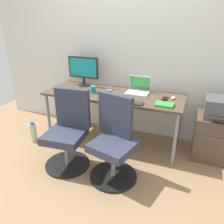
% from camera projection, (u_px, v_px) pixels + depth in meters
% --- Properties ---
extents(ground_plane, '(5.28, 5.28, 0.00)m').
position_uv_depth(ground_plane, '(113.00, 140.00, 3.35)').
color(ground_plane, '#9E7A56').
extents(back_wall, '(4.40, 0.04, 2.60)m').
position_uv_depth(back_wall, '(124.00, 47.00, 3.19)').
color(back_wall, silver).
rests_on(back_wall, ground).
extents(desk, '(1.90, 0.69, 0.73)m').
position_uv_depth(desk, '(113.00, 98.00, 3.08)').
color(desk, brown).
rests_on(desk, ground).
extents(office_chair_left, '(0.54, 0.54, 0.94)m').
position_uv_depth(office_chair_left, '(68.00, 133.00, 2.67)').
color(office_chair_left, black).
rests_on(office_chair_left, ground).
extents(office_chair_right, '(0.54, 0.54, 0.94)m').
position_uv_depth(office_chair_right, '(114.00, 142.00, 2.47)').
color(office_chair_right, black).
rests_on(office_chair_right, ground).
extents(side_cabinet, '(0.51, 0.43, 0.57)m').
position_uv_depth(side_cabinet, '(215.00, 138.00, 2.83)').
color(side_cabinet, brown).
rests_on(side_cabinet, ground).
extents(printer, '(0.38, 0.40, 0.24)m').
position_uv_depth(printer, '(221.00, 108.00, 2.67)').
color(printer, '#515156').
rests_on(printer, side_cabinet).
extents(water_bottle_on_floor, '(0.09, 0.09, 0.31)m').
position_uv_depth(water_bottle_on_floor, '(34.00, 132.00, 3.25)').
color(water_bottle_on_floor, '#A5D8B2').
rests_on(water_bottle_on_floor, ground).
extents(desktop_monitor, '(0.48, 0.18, 0.43)m').
position_uv_depth(desktop_monitor, '(83.00, 69.00, 3.32)').
color(desktop_monitor, '#262626').
rests_on(desktop_monitor, desk).
extents(open_laptop, '(0.31, 0.28, 0.22)m').
position_uv_depth(open_laptop, '(138.00, 89.00, 3.08)').
color(open_laptop, silver).
rests_on(open_laptop, desk).
extents(keyboard_by_monitor, '(0.34, 0.12, 0.02)m').
position_uv_depth(keyboard_by_monitor, '(67.00, 94.00, 3.02)').
color(keyboard_by_monitor, silver).
rests_on(keyboard_by_monitor, desk).
extents(keyboard_by_laptop, '(0.34, 0.12, 0.02)m').
position_uv_depth(keyboard_by_laptop, '(129.00, 102.00, 2.73)').
color(keyboard_by_laptop, '#2D2D2D').
rests_on(keyboard_by_laptop, desk).
extents(mouse_by_monitor, '(0.06, 0.10, 0.03)m').
position_uv_depth(mouse_by_monitor, '(173.00, 98.00, 2.86)').
color(mouse_by_monitor, silver).
rests_on(mouse_by_monitor, desk).
extents(mouse_by_laptop, '(0.06, 0.10, 0.03)m').
position_uv_depth(mouse_by_laptop, '(107.00, 99.00, 2.82)').
color(mouse_by_laptop, '#B7B7B7').
rests_on(mouse_by_laptop, desk).
extents(coffee_mug, '(0.08, 0.08, 0.09)m').
position_uv_depth(coffee_mug, '(93.00, 89.00, 3.08)').
color(coffee_mug, teal).
rests_on(coffee_mug, desk).
extents(pen_cup, '(0.07, 0.07, 0.10)m').
position_uv_depth(pen_cup, '(110.00, 94.00, 2.89)').
color(pen_cup, slate).
rests_on(pen_cup, desk).
extents(phone_near_laptop, '(0.07, 0.14, 0.01)m').
position_uv_depth(phone_near_laptop, '(165.00, 99.00, 2.86)').
color(phone_near_laptop, black).
rests_on(phone_near_laptop, desk).
extents(notebook, '(0.21, 0.15, 0.03)m').
position_uv_depth(notebook, '(164.00, 105.00, 2.65)').
color(notebook, green).
rests_on(notebook, desk).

